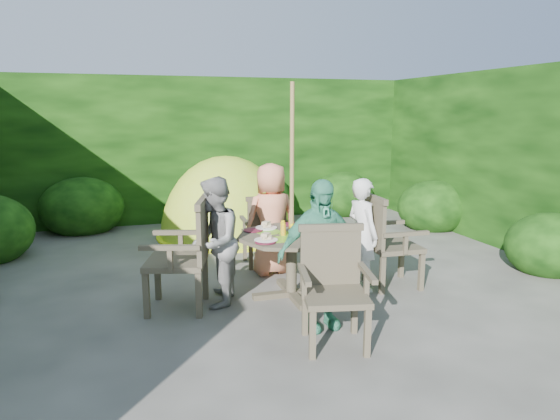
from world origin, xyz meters
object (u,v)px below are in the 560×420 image
object	(u,v)px
child_left	(215,242)
child_front	(319,255)
child_back	(271,219)
patio_table	(292,244)
garden_chair_back	(265,229)
garden_chair_left	(186,253)
dome_tent	(227,235)
garden_chair_right	(386,240)
parasol_pole	(292,193)
child_right	(362,234)
garden_chair_front	(333,284)

from	to	relation	value
child_left	child_front	distance (m)	1.13
child_front	child_back	bearing A→B (deg)	83.83
patio_table	child_front	size ratio (longest dim) A/B	0.87
garden_chair_back	child_back	xyz separation A→B (m)	(-0.00, -0.30, 0.20)
patio_table	garden_chair_left	world-z (taller)	garden_chair_left
child_left	child_back	size ratio (longest dim) A/B	0.97
dome_tent	child_back	bearing A→B (deg)	-68.34
child_left	garden_chair_right	bearing A→B (deg)	107.31
parasol_pole	garden_chair_right	world-z (taller)	parasol_pole
child_right	child_left	size ratio (longest dim) A/B	0.95
garden_chair_left	patio_table	bearing A→B (deg)	106.29
patio_table	garden_chair_right	size ratio (longest dim) A/B	1.19
parasol_pole	child_left	bearing A→B (deg)	178.80
patio_table	dome_tent	size ratio (longest dim) A/B	0.46
garden_chair_back	child_front	xyz separation A→B (m)	(-0.04, -1.90, 0.21)
child_back	child_front	world-z (taller)	child_front
child_right	child_front	xyz separation A→B (m)	(-0.82, -0.78, 0.06)
garden_chair_front	child_left	distance (m)	1.38
patio_table	parasol_pole	bearing A→B (deg)	-168.40
garden_chair_back	child_back	world-z (taller)	child_back
garden_chair_left	child_right	xyz separation A→B (m)	(1.89, -0.02, 0.05)
garden_chair_left	garden_chair_front	distance (m)	1.54
patio_table	child_right	world-z (taller)	child_right
garden_chair_back	child_right	distance (m)	1.37
garden_chair_right	garden_chair_back	distance (m)	1.55
garden_chair_right	dome_tent	bearing A→B (deg)	26.66
parasol_pole	garden_chair_back	size ratio (longest dim) A/B	2.51
child_right	child_left	distance (m)	1.60
garden_chair_left	child_left	size ratio (longest dim) A/B	0.82
garden_chair_back	child_left	bearing A→B (deg)	56.16
patio_table	child_front	distance (m)	0.81
parasol_pole	child_back	size ratio (longest dim) A/B	1.65
dome_tent	garden_chair_back	bearing A→B (deg)	-67.56
child_back	parasol_pole	bearing A→B (deg)	81.45
parasol_pole	dome_tent	size ratio (longest dim) A/B	0.86
garden_chair_back	dome_tent	size ratio (longest dim) A/B	0.34
patio_table	child_right	distance (m)	0.80
patio_table	garden_chair_back	bearing A→B (deg)	89.14
parasol_pole	patio_table	bearing A→B (deg)	11.60
garden_chair_right	child_left	size ratio (longest dim) A/B	0.76
garden_chair_right	child_left	world-z (taller)	child_left
patio_table	garden_chair_back	world-z (taller)	garden_chair_back
child_front	garden_chair_left	bearing A→B (deg)	138.37
patio_table	garden_chair_front	size ratio (longest dim) A/B	1.25
patio_table	parasol_pole	distance (m)	0.54
parasol_pole	garden_chair_right	distance (m)	1.23
garden_chair_back	child_front	distance (m)	1.91
patio_table	garden_chair_front	world-z (taller)	garden_chair_front
garden_chair_left	child_left	bearing A→B (deg)	109.76
child_back	garden_chair_left	bearing A→B (deg)	28.56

